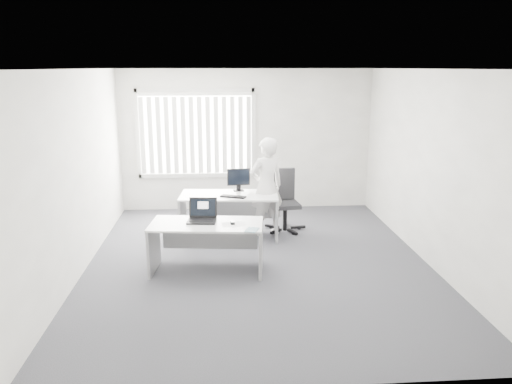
{
  "coord_description": "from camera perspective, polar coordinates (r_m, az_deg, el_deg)",
  "views": [
    {
      "loc": [
        -0.55,
        -6.92,
        2.83
      ],
      "look_at": [
        -0.02,
        0.15,
        1.05
      ],
      "focal_mm": 35.0,
      "sensor_mm": 36.0,
      "label": 1
    }
  ],
  "objects": [
    {
      "name": "mouse",
      "position": [
        6.93,
        -2.7,
        -3.5
      ],
      "size": [
        0.06,
        0.1,
        0.04
      ],
      "primitive_type": null,
      "rotation": [
        0.0,
        0.0,
        0.08
      ],
      "color": "silver",
      "rests_on": "paper_sheet"
    },
    {
      "name": "monitor",
      "position": [
        8.58,
        -2.01,
        1.41
      ],
      "size": [
        0.4,
        0.15,
        0.39
      ],
      "primitive_type": null,
      "rotation": [
        0.0,
        0.0,
        0.09
      ],
      "color": "black",
      "rests_on": "desk_far"
    },
    {
      "name": "paper_sheet",
      "position": [
        6.92,
        -2.53,
        -3.69
      ],
      "size": [
        0.36,
        0.27,
        0.0
      ],
      "primitive_type": "cube",
      "rotation": [
        0.0,
        0.0,
        0.13
      ],
      "color": "white",
      "rests_on": "desk_near"
    },
    {
      "name": "wall_right",
      "position": [
        7.69,
        19.19,
        2.63
      ],
      "size": [
        0.02,
        6.0,
        2.8
      ],
      "primitive_type": "cube",
      "color": "white",
      "rests_on": "ground"
    },
    {
      "name": "wall_back",
      "position": [
        10.03,
        -1.1,
        5.93
      ],
      "size": [
        5.0,
        0.02,
        2.8
      ],
      "primitive_type": "cube",
      "color": "white",
      "rests_on": "ground"
    },
    {
      "name": "wall_front",
      "position": [
        4.2,
        3.48,
        -5.75
      ],
      "size": [
        5.0,
        0.02,
        2.8
      ],
      "primitive_type": "cube",
      "color": "white",
      "rests_on": "ground"
    },
    {
      "name": "office_chair",
      "position": [
        8.88,
        3.25,
        -2.21
      ],
      "size": [
        0.69,
        0.69,
        1.08
      ],
      "rotation": [
        0.0,
        0.0,
        0.14
      ],
      "color": "black",
      "rests_on": "ground"
    },
    {
      "name": "window",
      "position": [
        9.97,
        -6.87,
        6.65
      ],
      "size": [
        2.32,
        0.06,
        1.76
      ],
      "primitive_type": "cube",
      "color": "silver",
      "rests_on": "wall_back"
    },
    {
      "name": "ground",
      "position": [
        7.49,
        0.24,
        -8.06
      ],
      "size": [
        6.0,
        6.0,
        0.0
      ],
      "primitive_type": "plane",
      "color": "#53535B",
      "rests_on": "ground"
    },
    {
      "name": "person",
      "position": [
        8.48,
        1.22,
        0.61
      ],
      "size": [
        0.73,
        0.61,
        1.69
      ],
      "primitive_type": "imported",
      "rotation": [
        0.0,
        0.0,
        3.54
      ],
      "color": "white",
      "rests_on": "ground"
    },
    {
      "name": "keyboard",
      "position": [
        8.21,
        -2.63,
        -0.53
      ],
      "size": [
        0.44,
        0.3,
        0.02
      ],
      "primitive_type": "cube",
      "rotation": [
        0.0,
        0.0,
        -0.41
      ],
      "color": "black",
      "rests_on": "desk_far"
    },
    {
      "name": "laptop",
      "position": [
        7.01,
        -6.25,
        -2.22
      ],
      "size": [
        0.43,
        0.39,
        0.31
      ],
      "primitive_type": null,
      "rotation": [
        0.0,
        0.0,
        -0.11
      ],
      "color": "black",
      "rests_on": "desk_near"
    },
    {
      "name": "blinds",
      "position": [
        9.91,
        -6.88,
        6.43
      ],
      "size": [
        2.2,
        0.1,
        1.5
      ],
      "primitive_type": null,
      "color": "white",
      "rests_on": "wall_back"
    },
    {
      "name": "wall_left",
      "position": [
        7.33,
        -19.65,
        2.05
      ],
      "size": [
        0.02,
        6.0,
        2.8
      ],
      "primitive_type": "cube",
      "color": "white",
      "rests_on": "ground"
    },
    {
      "name": "desk_far",
      "position": [
        8.44,
        -3.07,
        -1.65
      ],
      "size": [
        1.69,
        0.89,
        0.75
      ],
      "rotation": [
        0.0,
        0.0,
        -0.08
      ],
      "color": "silver",
      "rests_on": "ground"
    },
    {
      "name": "desk_near",
      "position": [
        7.06,
        -5.65,
        -5.1
      ],
      "size": [
        1.63,
        0.9,
        0.71
      ],
      "rotation": [
        0.0,
        0.0,
        -0.11
      ],
      "color": "silver",
      "rests_on": "ground"
    },
    {
      "name": "ceiling",
      "position": [
        6.94,
        0.27,
        13.89
      ],
      "size": [
        5.0,
        6.0,
        0.02
      ],
      "primitive_type": "cube",
      "color": "white",
      "rests_on": "wall_back"
    },
    {
      "name": "booklet",
      "position": [
        6.67,
        -0.47,
        -4.34
      ],
      "size": [
        0.22,
        0.25,
        0.01
      ],
      "primitive_type": "cube",
      "rotation": [
        0.0,
        0.0,
        -0.37
      ],
      "color": "silver",
      "rests_on": "desk_near"
    }
  ]
}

